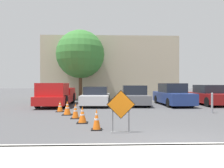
# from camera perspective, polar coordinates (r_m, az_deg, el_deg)

# --- Properties ---
(ground_plane) EXTENTS (96.00, 96.00, 0.00)m
(ground_plane) POSITION_cam_1_polar(r_m,az_deg,el_deg) (15.54, 5.57, -5.75)
(ground_plane) COLOR #4C4C4F
(sidewalk_strip) EXTENTS (23.78, 2.39, 0.14)m
(sidewalk_strip) POSITION_cam_1_polar(r_m,az_deg,el_deg) (4.86, 24.14, -18.71)
(sidewalk_strip) COLOR beige
(sidewalk_strip) RESTS_ON ground_plane
(curb_lip) EXTENTS (23.78, 0.20, 0.14)m
(curb_lip) POSITION_cam_1_polar(r_m,az_deg,el_deg) (5.91, 18.84, -15.22)
(curb_lip) COLOR beige
(curb_lip) RESTS_ON ground_plane
(road_closed_sign) EXTENTS (0.95, 0.20, 1.41)m
(road_closed_sign) POSITION_cam_1_polar(r_m,az_deg,el_deg) (7.25, 2.34, -6.52)
(road_closed_sign) COLOR black
(road_closed_sign) RESTS_ON ground_plane
(traffic_cone_nearest) EXTENTS (0.38, 0.38, 0.76)m
(traffic_cone_nearest) POSITION_cam_1_polar(r_m,az_deg,el_deg) (7.74, -4.04, -9.20)
(traffic_cone_nearest) COLOR black
(traffic_cone_nearest) RESTS_ON ground_plane
(traffic_cone_second) EXTENTS (0.45, 0.45, 0.68)m
(traffic_cone_second) POSITION_cam_1_polar(r_m,az_deg,el_deg) (9.09, -7.74, -8.01)
(traffic_cone_second) COLOR black
(traffic_cone_second) RESTS_ON ground_plane
(traffic_cone_third) EXTENTS (0.42, 0.42, 0.71)m
(traffic_cone_third) POSITION_cam_1_polar(r_m,az_deg,el_deg) (10.29, -9.52, -6.96)
(traffic_cone_third) COLOR black
(traffic_cone_third) RESTS_ON ground_plane
(traffic_cone_fourth) EXTENTS (0.50, 0.50, 0.72)m
(traffic_cone_fourth) POSITION_cam_1_polar(r_m,az_deg,el_deg) (11.48, -11.60, -6.17)
(traffic_cone_fourth) COLOR black
(traffic_cone_fourth) RESTS_ON ground_plane
(traffic_cone_fifth) EXTENTS (0.44, 0.44, 0.62)m
(traffic_cone_fifth) POSITION_cam_1_polar(r_m,az_deg,el_deg) (12.80, -13.44, -5.72)
(traffic_cone_fifth) COLOR black
(traffic_cone_fifth) RESTS_ON ground_plane
(pickup_truck) EXTENTS (2.06, 5.37, 1.63)m
(pickup_truck) POSITION_cam_1_polar(r_m,az_deg,el_deg) (15.92, -14.44, -2.93)
(pickup_truck) COLOR red
(pickup_truck) RESTS_ON ground_plane
(parked_car_nearest) EXTENTS (2.07, 4.38, 1.36)m
(parked_car_nearest) POSITION_cam_1_polar(r_m,az_deg,el_deg) (15.91, -4.19, -3.32)
(parked_car_nearest) COLOR silver
(parked_car_nearest) RESTS_ON ground_plane
(parked_car_second) EXTENTS (2.10, 4.34, 1.45)m
(parked_car_second) POSITION_cam_1_polar(r_m,az_deg,el_deg) (16.22, 5.83, -3.15)
(parked_car_second) COLOR slate
(parked_car_second) RESTS_ON ground_plane
(parked_car_third) EXTENTS (1.93, 4.76, 1.61)m
(parked_car_third) POSITION_cam_1_polar(r_m,az_deg,el_deg) (16.68, 15.52, -2.83)
(parked_car_third) COLOR navy
(parked_car_third) RESTS_ON ground_plane
(parked_car_fourth) EXTENTS (1.96, 4.44, 1.49)m
(parked_car_fourth) POSITION_cam_1_polar(r_m,az_deg,el_deg) (17.86, 24.04, -2.78)
(parked_car_fourth) COLOR maroon
(parked_car_fourth) RESTS_ON ground_plane
(bollard_nearest) EXTENTS (0.12, 0.12, 1.11)m
(bollard_nearest) POSITION_cam_1_polar(r_m,az_deg,el_deg) (13.05, 24.68, -4.39)
(bollard_nearest) COLOR gray
(bollard_nearest) RESTS_ON ground_plane
(building_facade_backdrop) EXTENTS (14.37, 5.00, 6.55)m
(building_facade_backdrop) POSITION_cam_1_polar(r_m,az_deg,el_deg) (25.05, -0.57, 4.07)
(building_facade_backdrop) COLOR beige
(building_facade_backdrop) RESTS_ON ground_plane
(street_tree_behind_lot) EXTENTS (4.65, 4.65, 6.73)m
(street_tree_behind_lot) POSITION_cam_1_polar(r_m,az_deg,el_deg) (21.51, -8.26, 7.69)
(street_tree_behind_lot) COLOR #513823
(street_tree_behind_lot) RESTS_ON ground_plane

